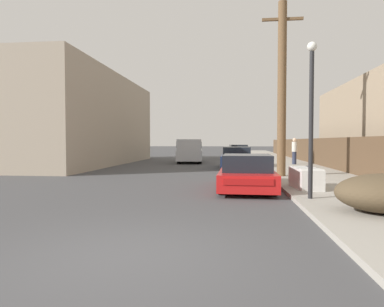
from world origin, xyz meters
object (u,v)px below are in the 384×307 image
pickup_truck (190,151)px  discarded_fridge (306,178)px  utility_pole (282,88)px  parked_sports_car_red (247,174)px  street_lamp (311,107)px  car_parked_mid (236,158)px  pedestrian (294,151)px  car_parked_far (238,152)px

pickup_truck → discarded_fridge: bearing=105.9°
pickup_truck → utility_pole: size_ratio=0.75×
utility_pole → parked_sports_car_red: bearing=-114.1°
utility_pole → street_lamp: utility_pole is taller
car_parked_mid → pedestrian: size_ratio=2.51×
street_lamp → pedestrian: street_lamp is taller
car_parked_mid → pedestrian: (3.94, 2.10, 0.42)m
street_lamp → parked_sports_car_red: bearing=124.4°
street_lamp → pedestrian: bearing=81.5°
car_parked_far → pickup_truck: 6.67m
parked_sports_car_red → street_lamp: size_ratio=1.04×
car_parked_mid → pickup_truck: bearing=126.0°
discarded_fridge → car_parked_far: size_ratio=0.37×
discarded_fridge → street_lamp: size_ratio=0.41×
car_parked_far → pedestrian: (3.64, -8.21, 0.41)m
car_parked_mid → pedestrian: pedestrian is taller
car_parked_far → pickup_truck: pickup_truck is taller
parked_sports_car_red → car_parked_mid: bearing=92.5°
discarded_fridge → utility_pole: utility_pole is taller
pickup_truck → car_parked_mid: bearing=121.2°
parked_sports_car_red → pedestrian: 12.50m
utility_pole → pedestrian: 8.89m
utility_pole → pedestrian: bearing=75.9°
street_lamp → discarded_fridge: bearing=81.4°
car_parked_mid → pickup_truck: (-3.55, 4.87, 0.29)m
pedestrian → discarded_fridge: bearing=-98.5°
street_lamp → pickup_truck: bearing=107.5°
car_parked_far → discarded_fridge: bearing=-89.4°
car_parked_mid → utility_pole: bearing=-72.4°
utility_pole → pickup_truck: bearing=116.7°
pickup_truck → pedestrian: pedestrian is taller
parked_sports_car_red → utility_pole: 5.46m
car_parked_mid → car_parked_far: (0.31, 10.31, 0.02)m
discarded_fridge → pedestrian: 12.31m
car_parked_far → parked_sports_car_red: bearing=-94.8°
car_parked_mid → pickup_truck: pickup_truck is taller
parked_sports_car_red → car_parked_far: size_ratio=0.94×
discarded_fridge → pickup_truck: size_ratio=0.30×
pickup_truck → pedestrian: bearing=154.8°
parked_sports_car_red → pickup_truck: pickup_truck is taller
car_parked_mid → discarded_fridge: bearing=-78.1°
discarded_fridge → pedestrian: (1.81, 12.16, 0.58)m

